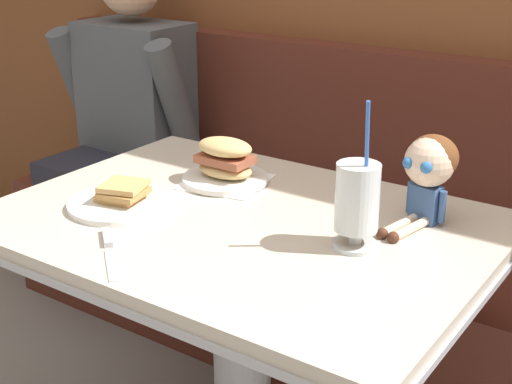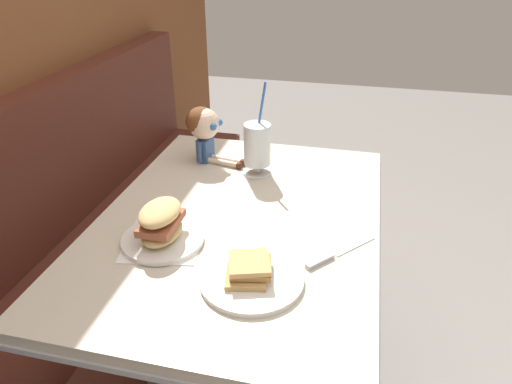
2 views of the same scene
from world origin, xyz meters
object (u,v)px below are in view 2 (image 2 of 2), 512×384
object	(u,v)px
seated_doll	(204,127)
milkshake_glass	(257,147)
sandwich_plate	(162,227)
toast_plate	(251,276)
butter_knife	(330,257)

from	to	relation	value
seated_doll	milkshake_glass	bearing A→B (deg)	-107.80
milkshake_glass	sandwich_plate	distance (m)	0.48
sandwich_plate	seated_doll	xyz separation A→B (m)	(0.51, 0.05, 0.08)
toast_plate	butter_knife	distance (m)	0.22
sandwich_plate	seated_doll	world-z (taller)	seated_doll
toast_plate	seated_doll	size ratio (longest dim) A/B	1.10
toast_plate	butter_knife	xyz separation A→B (m)	(0.13, -0.17, -0.01)
milkshake_glass	sandwich_plate	xyz separation A→B (m)	(-0.45, 0.16, -0.05)
toast_plate	milkshake_glass	size ratio (longest dim) A/B	0.79
sandwich_plate	seated_doll	distance (m)	0.52
sandwich_plate	butter_knife	xyz separation A→B (m)	(0.03, -0.44, -0.04)
milkshake_glass	toast_plate	bearing A→B (deg)	-168.52
sandwich_plate	butter_knife	size ratio (longest dim) A/B	1.23
toast_plate	sandwich_plate	world-z (taller)	sandwich_plate
seated_doll	sandwich_plate	bearing A→B (deg)	-174.28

